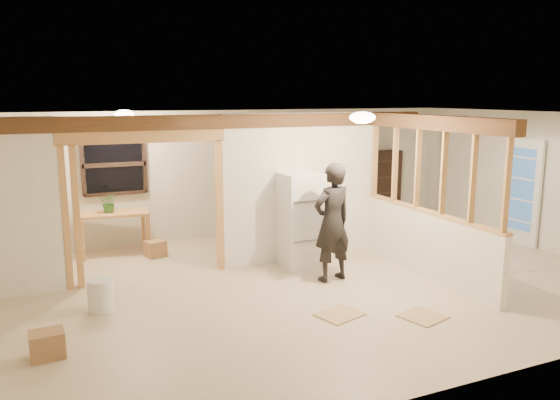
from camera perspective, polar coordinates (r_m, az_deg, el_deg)
name	(u,v)px	position (r m, az deg, el deg)	size (l,w,h in m)	color
floor	(323,281)	(8.44, 4.55, -8.42)	(9.00, 6.50, 0.01)	#C5B093
ceiling	(326,115)	(7.97, 4.82, 8.83)	(9.00, 6.50, 0.01)	white
wall_back	(248,173)	(11.04, -3.38, 2.88)	(9.00, 0.01, 2.50)	silver
wall_front	(488,259)	(5.56, 20.92, -5.81)	(9.00, 0.01, 2.50)	silver
wall_right	(544,181)	(10.97, 25.83, 1.76)	(0.01, 6.50, 2.50)	silver
partition_left_stub	(26,208)	(8.34, -25.02, -0.72)	(0.90, 0.12, 2.50)	white
partition_center	(301,187)	(9.25, 2.23, 1.35)	(2.80, 0.12, 2.50)	white
doorway_frame	(147,208)	(8.49, -13.76, -0.86)	(2.46, 0.14, 2.20)	tan
header_beam_back	(233,121)	(8.68, -4.93, 8.19)	(7.00, 0.18, 0.22)	brown
header_beam_right	(433,123)	(8.54, 15.68, 7.79)	(0.18, 3.30, 0.22)	brown
pony_wall	(426,244)	(8.83, 15.06, -4.47)	(0.12, 3.20, 1.00)	white
stud_partition	(430,170)	(8.61, 15.43, 3.01)	(0.14, 3.20, 1.32)	tan
window_back	(114,165)	(10.31, -16.93, 3.55)	(1.12, 0.10, 1.10)	black
french_door	(521,192)	(11.21, 23.92, 0.79)	(0.12, 0.86, 2.00)	white
ceiling_dome_main	(362,117)	(7.70, 8.60, 8.53)	(0.36, 0.36, 0.16)	#FFEABF
ceiling_dome_util	(124,114)	(9.39, -15.96, 8.63)	(0.32, 0.32, 0.14)	#FFEABF
hanging_bulb	(165,134)	(8.81, -11.97, 6.74)	(0.07, 0.07, 0.07)	#FFD88C
refrigerator	(301,220)	(8.94, 2.20, -2.09)	(0.64, 0.62, 1.55)	white
woman	(332,222)	(8.24, 5.48, -2.33)	(0.66, 0.43, 1.81)	black
work_table	(114,233)	(10.13, -16.92, -3.31)	(1.20, 0.60, 0.76)	tan
potted_plant	(109,203)	(10.01, -17.42, -0.26)	(0.32, 0.27, 0.35)	#29612A
shop_vac	(21,263)	(8.95, -25.48, -6.01)	(0.53, 0.53, 0.69)	#A30E08
bookshelf	(383,186)	(12.38, 10.72, 1.43)	(0.79, 0.26, 1.59)	black
bucket	(101,295)	(7.61, -18.21, -9.41)	(0.33, 0.33, 0.42)	silver
box_util_a	(155,249)	(9.84, -12.90, -4.97)	(0.33, 0.28, 0.28)	#A3794F
box_util_b	(31,264)	(9.66, -24.55, -6.11)	(0.26, 0.26, 0.24)	#A3794F
box_front	(47,344)	(6.56, -23.16, -13.71)	(0.36, 0.29, 0.29)	#A3794F
floor_panel_near	(423,317)	(7.33, 14.68, -11.70)	(0.48, 0.48, 0.02)	tan
floor_panel_far	(340,314)	(7.21, 6.26, -11.80)	(0.55, 0.44, 0.02)	tan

